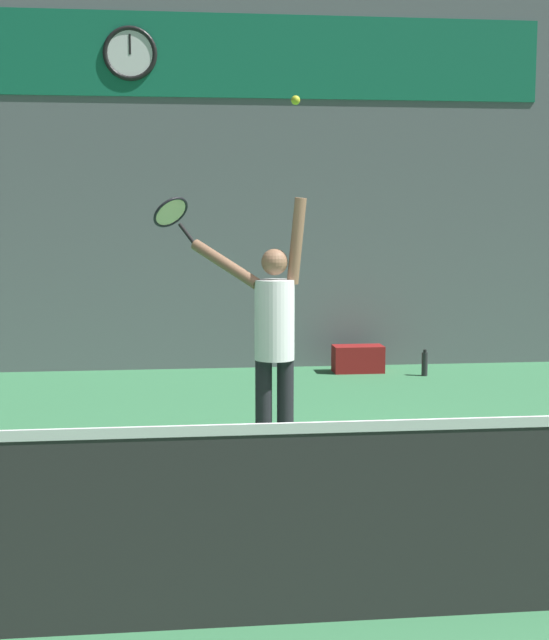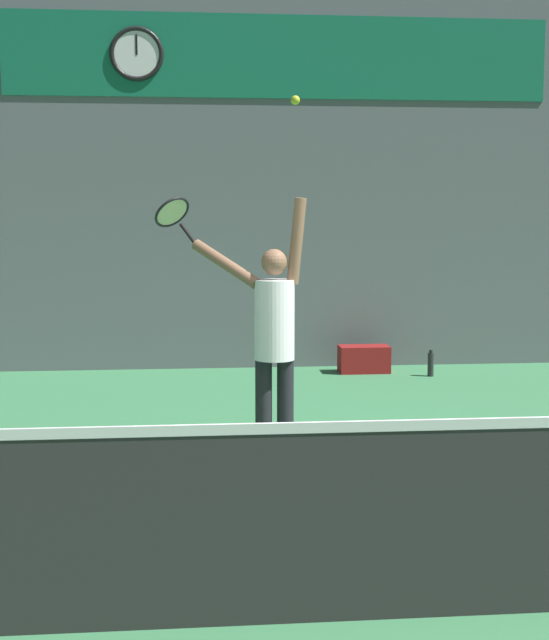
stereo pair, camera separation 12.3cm
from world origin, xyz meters
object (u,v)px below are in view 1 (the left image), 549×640
tennis_ball (296,100)px  water_bottle (425,364)px  scoreboard_clock (130,53)px  tennis_player (273,332)px  equipment_bag (358,359)px  tennis_racket (172,214)px

tennis_ball → water_bottle: bearing=59.8°
scoreboard_clock → tennis_ball: size_ratio=9.38×
tennis_ball → scoreboard_clock: bearing=108.0°
tennis_player → equipment_bag: size_ratio=3.36×
tennis_ball → tennis_racket: bearing=143.2°
scoreboard_clock → tennis_ball: bearing=-72.0°
scoreboard_clock → tennis_ball: (1.38, -4.24, -1.04)m
tennis_racket → water_bottle: bearing=43.6°
tennis_ball → water_bottle: size_ratio=0.22×
tennis_racket → tennis_ball: (0.91, -0.68, 0.83)m
water_bottle → equipment_bag: size_ratio=0.52×
scoreboard_clock → tennis_ball: 4.58m
scoreboard_clock → tennis_player: (1.22, -4.13, -2.77)m
tennis_ball → equipment_bag: (1.29, 3.81, -2.56)m
scoreboard_clock → tennis_racket: size_ratio=1.48×
tennis_ball → water_bottle: (2.02, 3.48, -2.58)m
equipment_bag → tennis_player: bearing=-111.4°
scoreboard_clock → tennis_player: scoreboard_clock is taller
tennis_racket → tennis_ball: size_ratio=6.33×
tennis_player → tennis_racket: size_ratio=4.71×
tennis_ball → water_bottle: 4.78m
tennis_racket → equipment_bag: size_ratio=0.71×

